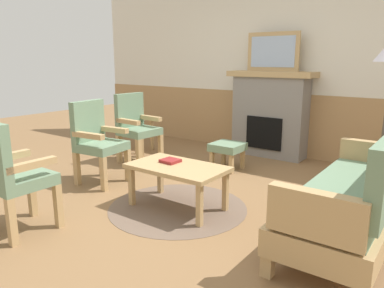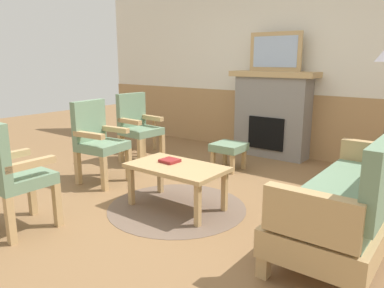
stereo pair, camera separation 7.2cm
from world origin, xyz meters
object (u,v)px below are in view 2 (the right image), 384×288
Objects in this scene: framed_picture at (275,52)px; coffee_table at (177,171)px; couch at (355,198)px; armchair_by_window_left at (98,138)px; footstool at (229,149)px; armchair_near_fireplace at (138,125)px; armchair_front_left at (10,171)px; fireplace at (272,114)px; book_on_table at (170,161)px; side_table at (138,124)px.

framed_picture is 2.72m from coffee_table.
couch is 2.87m from armchair_by_window_left.
footstool is (-0.28, 1.44, -0.10)m from coffee_table.
armchair_front_left is (0.77, -2.25, 0.00)m from armchair_near_fireplace.
fireplace is 0.72× the size of couch.
armchair_near_fireplace is 0.99m from armchair_by_window_left.
couch is at bearing -51.38° from fireplace.
couch is 2.82m from armchair_front_left.
framed_picture reaches higher than footstool.
coffee_table is 5.54× the size of book_on_table.
armchair_near_fireplace is at bearing 108.86° from armchair_front_left.
armchair_by_window_left reaches higher than coffee_table.
armchair_front_left is at bearing -71.14° from armchair_near_fireplace.
couch is 2.22m from footstool.
book_on_table reaches higher than footstool.
couch is 1.88× the size of coffee_table.
footstool is at bearing 54.49° from armchair_by_window_left.
side_table is (-1.90, 1.44, -0.02)m from book_on_table.
framed_picture reaches higher than fireplace.
framed_picture is at bearing 45.87° from armchair_near_fireplace.
armchair_front_left reaches higher than side_table.
framed_picture is 0.44× the size of couch.
book_on_table is 2.38m from side_table.
coffee_table is 2.52m from side_table.
book_on_table is at bearing -83.65° from footstool.
fireplace reaches higher than side_table.
armchair_front_left is (-2.38, -1.51, 0.14)m from couch.
armchair_by_window_left is at bearing 110.14° from armchair_front_left.
couch is at bearing -18.62° from side_table.
couch is 4.50× the size of footstool.
coffee_table is (0.16, -2.45, -1.17)m from framed_picture.
coffee_table is 1.28m from armchair_by_window_left.
couch is at bearing 32.34° from armchair_front_left.
book_on_table is (0.03, -2.40, -1.10)m from framed_picture.
couch and armchair_front_left have the same top height.
fireplace is at bearing 82.72° from footstool.
book_on_table is at bearing -89.40° from fireplace.
fireplace is 3.75m from armchair_front_left.
footstool is at bearing 79.35° from armchair_front_left.
footstool is (-1.88, 1.17, -0.11)m from couch.
framed_picture reaches higher than book_on_table.
footstool is at bearing -1.61° from side_table.
fireplace is 7.50× the size of book_on_table.
fireplace is 2.47m from coffee_table.
armchair_front_left is (-0.50, -2.68, 0.25)m from footstool.
coffee_table is at bearing -32.87° from armchair_near_fireplace.
armchair_front_left is at bearing -99.73° from fireplace.
couch is 3.24m from armchair_near_fireplace.
book_on_table is 1.41m from footstool.
framed_picture is 4.62× the size of book_on_table.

